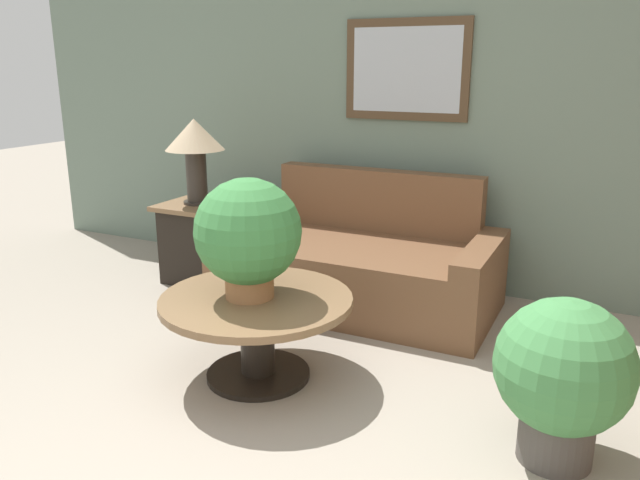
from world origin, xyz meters
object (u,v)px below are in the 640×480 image
at_px(couch_main, 358,264).
at_px(coffee_table, 257,319).
at_px(table_lamp, 195,143).
at_px(potted_plant_on_table, 248,234).
at_px(potted_plant_floor, 563,373).
at_px(side_table, 200,241).

relative_size(couch_main, coffee_table, 1.86).
height_order(table_lamp, potted_plant_on_table, table_lamp).
bearing_deg(couch_main, potted_plant_on_table, -94.18).
bearing_deg(potted_plant_floor, potted_plant_on_table, 177.85).
height_order(coffee_table, side_table, side_table).
xyz_separation_m(couch_main, table_lamp, (-1.31, -0.09, 0.80)).
relative_size(side_table, table_lamp, 0.96).
xyz_separation_m(side_table, potted_plant_floor, (2.79, -1.24, 0.10)).
relative_size(potted_plant_on_table, potted_plant_floor, 0.86).
distance_m(potted_plant_on_table, potted_plant_floor, 1.62).
xyz_separation_m(coffee_table, potted_plant_on_table, (-0.03, -0.01, 0.47)).
bearing_deg(side_table, potted_plant_floor, -24.04).
distance_m(coffee_table, table_lamp, 1.86).
xyz_separation_m(table_lamp, potted_plant_floor, (2.79, -1.24, -0.67)).
height_order(couch_main, coffee_table, couch_main).
xyz_separation_m(coffee_table, side_table, (-1.24, 1.17, -0.02)).
bearing_deg(potted_plant_floor, coffee_table, 177.35).
xyz_separation_m(couch_main, side_table, (-1.31, -0.09, 0.03)).
distance_m(side_table, potted_plant_on_table, 1.77).
bearing_deg(table_lamp, potted_plant_on_table, -44.29).
xyz_separation_m(couch_main, potted_plant_on_table, (-0.09, -1.27, 0.52)).
bearing_deg(potted_plant_floor, couch_main, 138.10).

